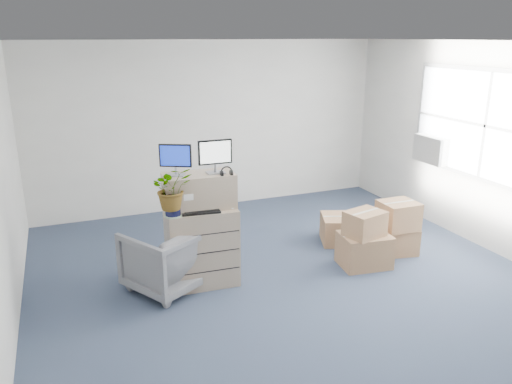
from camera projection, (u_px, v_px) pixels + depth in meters
ground at (304, 297)px, 5.71m from camera, size 7.00×7.00×0.00m
wall_back at (211, 126)px, 8.40m from camera, size 6.00×0.02×2.80m
window at (487, 126)px, 6.69m from camera, size 0.07×2.72×1.52m
ac_unit at (432, 149)px, 7.60m from camera, size 0.24×0.60×0.40m
filing_cabinet_lower at (202, 246)px, 5.91m from camera, size 0.84×0.54×0.94m
filing_cabinet_upper at (199, 191)px, 5.74m from camera, size 0.83×0.45×0.40m
monitor_left at (175, 158)px, 5.56m from camera, size 0.34×0.21×0.36m
monitor_right at (215, 155)px, 5.65m from camera, size 0.39×0.15×0.39m
headphones at (226, 172)px, 5.62m from camera, size 0.14×0.02×0.14m
keyboard at (201, 212)px, 5.63m from camera, size 0.46×0.24×0.02m
mouse at (232, 208)px, 5.74m from camera, size 0.10×0.08×0.03m
water_bottle at (206, 197)px, 5.81m from camera, size 0.06×0.06×0.22m
phone_dock at (198, 205)px, 5.76m from camera, size 0.06×0.05×0.13m
external_drive at (228, 200)px, 5.97m from camera, size 0.19×0.14×0.06m
tissue_box at (226, 195)px, 5.92m from camera, size 0.25×0.18×0.08m
potted_plant at (172, 194)px, 5.44m from camera, size 0.46×0.50×0.46m
office_chair at (166, 256)px, 5.79m from camera, size 1.07×1.05×0.82m
cardboard_boxes at (369, 234)px, 6.72m from camera, size 1.27×1.41×0.75m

